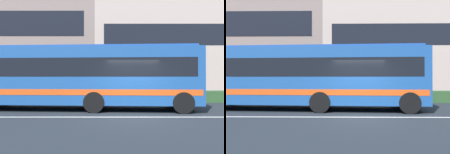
{
  "view_description": "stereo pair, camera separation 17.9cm",
  "coord_description": "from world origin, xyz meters",
  "views": [
    {
      "loc": [
        -0.96,
        -9.41,
        1.62
      ],
      "look_at": [
        -0.99,
        2.75,
        1.71
      ],
      "focal_mm": 35.76,
      "sensor_mm": 36.0,
      "label": 1
    },
    {
      "loc": [
        -0.78,
        -9.4,
        1.62
      ],
      "look_at": [
        -0.99,
        2.75,
        1.71
      ],
      "focal_mm": 35.76,
      "sensor_mm": 36.0,
      "label": 2
    }
  ],
  "objects": [
    {
      "name": "ground_plane",
      "position": [
        0.0,
        0.0,
        0.0
      ],
      "size": [
        160.0,
        160.0,
        0.0
      ],
      "primitive_type": "plane",
      "color": "#252C31"
    },
    {
      "name": "transit_bus",
      "position": [
        -2.48,
        2.4,
        1.81
      ],
      "size": [
        11.96,
        3.28,
        3.28
      ],
      "color": "#1E4D8F",
      "rests_on": "ground_plane"
    },
    {
      "name": "apartment_block_right",
      "position": [
        8.15,
        16.07,
        4.95
      ],
      "size": [
        21.44,
        9.7,
        9.9
      ],
      "color": "#C5AB9C",
      "rests_on": "ground_plane"
    },
    {
      "name": "hedge_row_far",
      "position": [
        2.58,
        6.14,
        0.39
      ],
      "size": [
        22.6,
        1.1,
        0.77
      ],
      "primitive_type": "cube",
      "color": "#31562C",
      "rests_on": "ground_plane"
    },
    {
      "name": "lane_centre_line",
      "position": [
        0.0,
        0.0,
        0.0
      ],
      "size": [
        60.0,
        0.16,
        0.01
      ],
      "primitive_type": "cube",
      "color": "silver",
      "rests_on": "ground_plane"
    }
  ]
}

